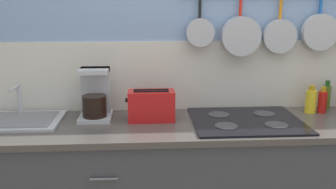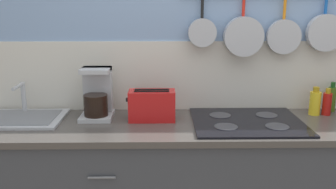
{
  "view_description": "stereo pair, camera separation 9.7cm",
  "coord_description": "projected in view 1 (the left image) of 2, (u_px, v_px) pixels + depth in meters",
  "views": [
    {
      "loc": [
        -0.62,
        -2.01,
        1.58
      ],
      "look_at": [
        -0.49,
        0.0,
        1.08
      ],
      "focal_mm": 40.0,
      "sensor_mm": 36.0,
      "label": 1
    },
    {
      "loc": [
        -0.53,
        -2.02,
        1.58
      ],
      "look_at": [
        -0.49,
        0.0,
        1.08
      ],
      "focal_mm": 40.0,
      "sensor_mm": 36.0,
      "label": 2
    }
  ],
  "objects": [
    {
      "name": "countertop",
      "position": [
        253.0,
        125.0,
        2.16
      ],
      "size": [
        3.37,
        0.58,
        0.03
      ],
      "color": "#4C4742",
      "rests_on": "cabinet_base"
    },
    {
      "name": "coffee_maker",
      "position": [
        95.0,
        97.0,
        2.2
      ],
      "size": [
        0.19,
        0.22,
        0.3
      ],
      "color": "#B7BABF",
      "rests_on": "countertop"
    },
    {
      "name": "toaster",
      "position": [
        151.0,
        106.0,
        2.16
      ],
      "size": [
        0.28,
        0.13,
        0.18
      ],
      "color": "red",
      "rests_on": "countertop"
    },
    {
      "name": "bottle_cooking_wine",
      "position": [
        326.0,
        96.0,
        2.4
      ],
      "size": [
        0.05,
        0.05,
        0.19
      ],
      "color": "#4C721E",
      "rests_on": "countertop"
    },
    {
      "name": "sink_basin",
      "position": [
        14.0,
        119.0,
        2.15
      ],
      "size": [
        0.54,
        0.37,
        0.2
      ],
      "color": "#B7BABF",
      "rests_on": "countertop"
    },
    {
      "name": "bottle_dish_soap",
      "position": [
        322.0,
        101.0,
        2.32
      ],
      "size": [
        0.05,
        0.05,
        0.16
      ],
      "color": "red",
      "rests_on": "countertop"
    },
    {
      "name": "cooktop",
      "position": [
        246.0,
        121.0,
        2.16
      ],
      "size": [
        0.62,
        0.53,
        0.01
      ],
      "color": "black",
      "rests_on": "countertop"
    },
    {
      "name": "wall_back",
      "position": [
        242.0,
        52.0,
        2.38
      ],
      "size": [
        7.2,
        0.15,
        2.6
      ],
      "color": "#84A3CC",
      "rests_on": "ground_plane"
    },
    {
      "name": "bottle_vinegar",
      "position": [
        311.0,
        101.0,
        2.32
      ],
      "size": [
        0.07,
        0.07,
        0.17
      ],
      "color": "yellow",
      "rests_on": "countertop"
    }
  ]
}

